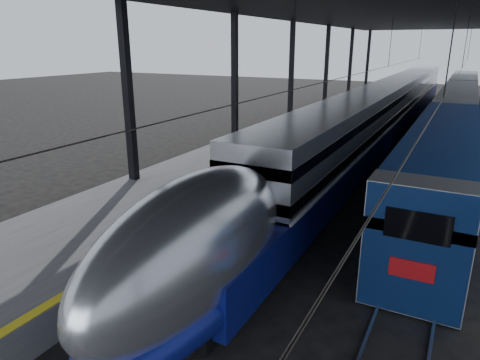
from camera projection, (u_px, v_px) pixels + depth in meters
The scene contains 7 objects.
ground at pixel (171, 274), 13.79m from camera, with size 160.00×160.00×0.00m, color black.
platform at pixel (294, 136), 32.05m from camera, with size 6.00×80.00×1.00m, color #4C4C4F.
yellow_strip at pixel (331, 133), 30.65m from camera, with size 0.30×80.00×0.01m, color yellow.
rails at pixel (406, 154), 28.61m from camera, with size 6.52×80.00×0.16m.
canopy at pixel (379, 11), 27.04m from camera, with size 18.00×75.00×9.47m.
tgv_train at pixel (386, 112), 34.24m from camera, with size 2.90×65.20×4.15m.
second_train at pixel (456, 113), 34.02m from camera, with size 2.70×56.05×3.71m.
Camera 1 is at (7.66, -9.77, 7.07)m, focal length 32.00 mm.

